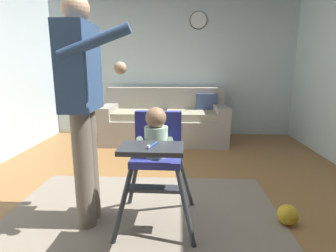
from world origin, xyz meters
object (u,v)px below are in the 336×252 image
object	(u,v)px
couch	(165,121)
toy_ball	(288,215)
high_chair	(157,146)
wall_clock	(198,20)
adult_standing	(83,102)

from	to	relation	value
couch	toy_ball	distance (m)	2.63
high_chair	wall_clock	xyz separation A→B (m)	(0.46, 2.88, 1.35)
couch	high_chair	bearing A→B (deg)	1.71
adult_standing	toy_ball	size ratio (longest dim) A/B	10.68
high_chair	couch	bearing A→B (deg)	-177.26
toy_ball	wall_clock	size ratio (longest dim) A/B	0.53
couch	adult_standing	distance (m)	2.52
wall_clock	toy_ball	bearing A→B (deg)	-79.20
toy_ball	couch	bearing A→B (deg)	114.41
adult_standing	wall_clock	bearing A→B (deg)	70.42
wall_clock	high_chair	bearing A→B (deg)	-99.14
wall_clock	couch	bearing A→B (deg)	-138.32
couch	toy_ball	bearing A→B (deg)	24.41
couch	adult_standing	xyz separation A→B (m)	(-0.46, -2.40, 0.62)
couch	adult_standing	size ratio (longest dim) A/B	1.19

